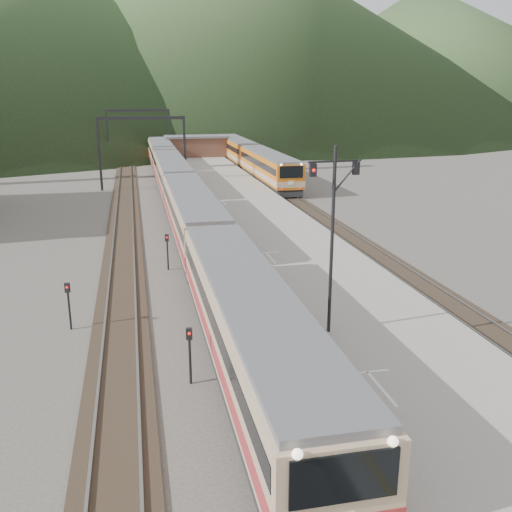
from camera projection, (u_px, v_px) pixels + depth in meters
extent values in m
cube|color=black|center=(182.00, 215.00, 50.70)|extent=(2.60, 200.00, 0.12)
cube|color=slate|center=(174.00, 214.00, 50.52)|extent=(0.10, 200.00, 0.14)
cube|color=slate|center=(190.00, 213.00, 50.81)|extent=(0.10, 200.00, 0.14)
cube|color=black|center=(124.00, 217.00, 49.69)|extent=(2.60, 200.00, 0.12)
cube|color=slate|center=(116.00, 216.00, 49.51)|extent=(0.10, 200.00, 0.14)
cube|color=slate|center=(133.00, 216.00, 49.80)|extent=(0.10, 200.00, 0.14)
cube|color=black|center=(306.00, 209.00, 53.02)|extent=(2.60, 200.00, 0.12)
cube|color=slate|center=(298.00, 209.00, 52.84)|extent=(0.10, 200.00, 0.14)
cube|color=slate|center=(313.00, 208.00, 53.13)|extent=(0.10, 200.00, 0.14)
cube|color=gray|center=(248.00, 212.00, 49.83)|extent=(8.00, 100.00, 1.00)
cube|color=black|center=(100.00, 154.00, 62.16)|extent=(0.25, 0.25, 8.00)
cube|color=black|center=(185.00, 152.00, 64.04)|extent=(0.25, 0.25, 8.00)
cube|color=black|center=(141.00, 118.00, 62.03)|extent=(9.30, 0.22, 0.35)
cube|color=black|center=(107.00, 137.00, 85.62)|extent=(0.25, 0.25, 8.00)
cube|color=black|center=(170.00, 136.00, 87.50)|extent=(0.25, 0.25, 8.00)
cube|color=black|center=(138.00, 110.00, 85.50)|extent=(9.30, 0.22, 0.35)
cube|color=brown|center=(196.00, 147.00, 86.84)|extent=(9.00, 4.00, 2.80)
cube|color=slate|center=(196.00, 137.00, 86.40)|extent=(9.40, 4.40, 0.30)
cone|color=#2C4326|center=(5.00, 25.00, 175.04)|extent=(180.00, 180.00, 60.00)
cone|color=#2C4326|center=(212.00, 20.00, 224.61)|extent=(220.00, 220.00, 75.00)
cone|color=#2C4326|center=(420.00, 53.00, 225.48)|extent=(160.00, 160.00, 50.00)
cube|color=tan|center=(250.00, 327.00, 21.69)|extent=(2.98, 20.07, 3.64)
cube|color=tan|center=(193.00, 215.00, 40.99)|extent=(2.98, 20.07, 3.64)
cube|color=tan|center=(172.00, 175.00, 60.30)|extent=(2.98, 20.07, 3.64)
cube|color=tan|center=(162.00, 155.00, 79.60)|extent=(2.98, 20.07, 3.64)
cube|color=#CC6914|center=(269.00, 168.00, 66.59)|extent=(2.94, 19.77, 3.59)
cube|color=#CC6914|center=(237.00, 150.00, 85.61)|extent=(2.94, 19.77, 3.59)
cylinder|color=black|center=(332.00, 243.00, 22.82)|extent=(0.14, 0.14, 7.68)
cube|color=black|center=(335.00, 161.00, 21.92)|extent=(2.20, 0.22, 0.07)
cube|color=black|center=(313.00, 170.00, 21.76)|extent=(0.26, 0.20, 0.50)
cube|color=black|center=(356.00, 168.00, 22.24)|extent=(0.26, 0.20, 0.50)
cylinder|color=black|center=(190.00, 360.00, 21.37)|extent=(0.10, 0.10, 2.00)
cube|color=black|center=(189.00, 334.00, 21.08)|extent=(0.26, 0.21, 0.45)
cylinder|color=black|center=(168.00, 254.00, 35.06)|extent=(0.10, 0.10, 2.00)
cube|color=black|center=(167.00, 238.00, 34.77)|extent=(0.25, 0.21, 0.45)
cylinder|color=black|center=(69.00, 309.00, 26.29)|extent=(0.10, 0.10, 2.00)
cube|color=black|center=(67.00, 288.00, 25.99)|extent=(0.25, 0.21, 0.45)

